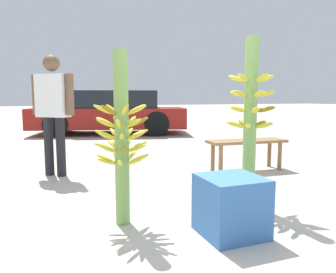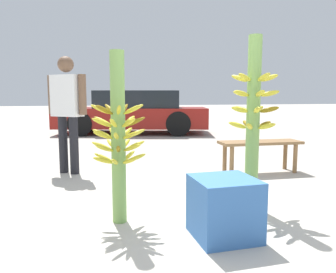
{
  "view_description": "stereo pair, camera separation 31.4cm",
  "coord_description": "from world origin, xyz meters",
  "px_view_note": "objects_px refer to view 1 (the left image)",
  "views": [
    {
      "loc": [
        -1.21,
        -2.38,
        1.1
      ],
      "look_at": [
        -0.1,
        0.54,
        0.72
      ],
      "focal_mm": 35.0,
      "sensor_mm": 36.0,
      "label": 1
    },
    {
      "loc": [
        -0.91,
        -2.48,
        1.1
      ],
      "look_at": [
        -0.1,
        0.54,
        0.72
      ],
      "focal_mm": 35.0,
      "sensor_mm": 36.0,
      "label": 2
    }
  ],
  "objects_px": {
    "banana_stalk_left": "(122,138)",
    "market_bench": "(247,145)",
    "produce_crate": "(231,206)",
    "parked_car": "(111,113)",
    "banana_stalk_center": "(250,119)",
    "vendor_person": "(53,105)"
  },
  "relations": [
    {
      "from": "banana_stalk_left",
      "to": "market_bench",
      "type": "bearing_deg",
      "value": 31.91
    },
    {
      "from": "banana_stalk_left",
      "to": "produce_crate",
      "type": "height_order",
      "value": "banana_stalk_left"
    },
    {
      "from": "banana_stalk_left",
      "to": "parked_car",
      "type": "bearing_deg",
      "value": 79.61
    },
    {
      "from": "parked_car",
      "to": "produce_crate",
      "type": "relative_size",
      "value": 10.05
    },
    {
      "from": "market_bench",
      "to": "produce_crate",
      "type": "relative_size",
      "value": 2.57
    },
    {
      "from": "market_bench",
      "to": "parked_car",
      "type": "distance_m",
      "value": 5.76
    },
    {
      "from": "banana_stalk_left",
      "to": "produce_crate",
      "type": "distance_m",
      "value": 1.06
    },
    {
      "from": "market_bench",
      "to": "produce_crate",
      "type": "xyz_separation_m",
      "value": [
        -1.45,
        -1.91,
        -0.15
      ]
    },
    {
      "from": "banana_stalk_center",
      "to": "market_bench",
      "type": "xyz_separation_m",
      "value": [
        0.9,
        1.35,
        -0.5
      ]
    },
    {
      "from": "banana_stalk_center",
      "to": "parked_car",
      "type": "bearing_deg",
      "value": 90.03
    },
    {
      "from": "market_bench",
      "to": "parked_car",
      "type": "relative_size",
      "value": 0.26
    },
    {
      "from": "market_bench",
      "to": "produce_crate",
      "type": "bearing_deg",
      "value": -123.77
    },
    {
      "from": "banana_stalk_center",
      "to": "vendor_person",
      "type": "xyz_separation_m",
      "value": [
        -1.78,
        2.05,
        0.1
      ]
    },
    {
      "from": "banana_stalk_center",
      "to": "produce_crate",
      "type": "height_order",
      "value": "banana_stalk_center"
    },
    {
      "from": "banana_stalk_left",
      "to": "produce_crate",
      "type": "xyz_separation_m",
      "value": [
        0.75,
        -0.54,
        -0.52
      ]
    },
    {
      "from": "banana_stalk_left",
      "to": "vendor_person",
      "type": "bearing_deg",
      "value": 103.1
    },
    {
      "from": "banana_stalk_left",
      "to": "parked_car",
      "type": "height_order",
      "value": "banana_stalk_left"
    },
    {
      "from": "vendor_person",
      "to": "banana_stalk_left",
      "type": "bearing_deg",
      "value": 143.2
    },
    {
      "from": "market_bench",
      "to": "banana_stalk_left",
      "type": "bearing_deg",
      "value": -144.64
    },
    {
      "from": "banana_stalk_left",
      "to": "parked_car",
      "type": "distance_m",
      "value": 7.17
    },
    {
      "from": "parked_car",
      "to": "banana_stalk_center",
      "type": "bearing_deg",
      "value": -164.27
    },
    {
      "from": "vendor_person",
      "to": "market_bench",
      "type": "distance_m",
      "value": 2.83
    }
  ]
}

